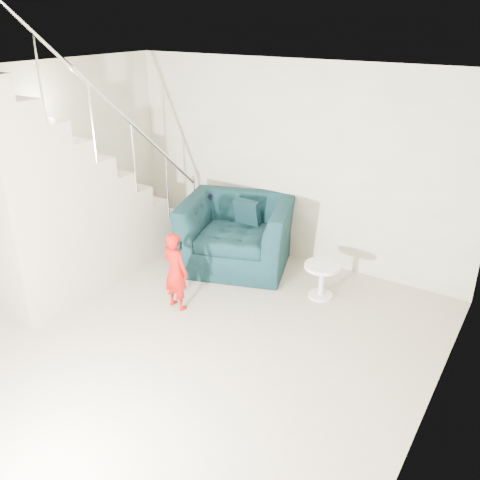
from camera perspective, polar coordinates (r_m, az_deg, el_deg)
name	(u,v)px	position (r m, az deg, el deg)	size (l,w,h in m)	color
floor	(166,351)	(5.46, -8.33, -12.24)	(5.50, 5.50, 0.00)	gray
ceiling	(146,81)	(4.43, -10.50, 17.11)	(5.50, 5.50, 0.00)	silver
back_wall	(292,164)	(6.95, 5.91, 8.49)	(5.00, 5.00, 0.00)	#A8A389
right_wall	(434,309)	(3.77, 20.90, -7.30)	(5.50, 5.50, 0.00)	#A8A389
armchair	(237,233)	(6.92, -0.31, 0.76)	(1.43, 1.25, 0.93)	black
toddler	(176,271)	(5.94, -7.25, -3.48)	(0.35, 0.23, 0.96)	#980408
side_table	(322,275)	(6.27, 9.18, -3.92)	(0.44, 0.44, 0.44)	silver
staircase	(66,213)	(6.66, -18.95, 2.92)	(1.02, 3.03, 3.62)	#ADA089
cushion	(247,212)	(6.98, 0.82, 3.17)	(0.36, 0.10, 0.35)	black
throw	(204,215)	(7.24, -4.07, 2.83)	(0.05, 0.47, 0.53)	black
phone	(180,246)	(5.71, -6.74, -0.67)	(0.02, 0.05, 0.10)	black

